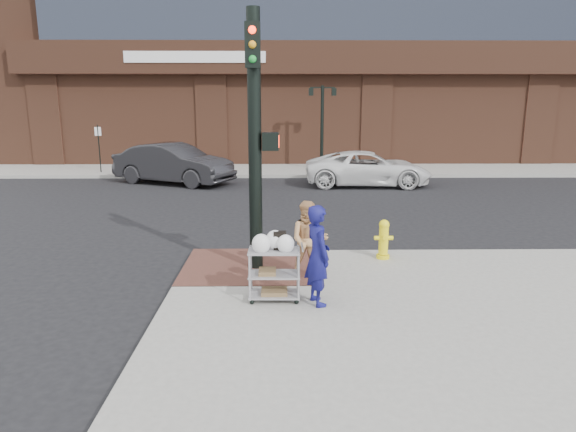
{
  "coord_description": "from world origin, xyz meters",
  "views": [
    {
      "loc": [
        0.01,
        -9.18,
        3.49
      ],
      "look_at": [
        0.14,
        0.67,
        1.25
      ],
      "focal_mm": 32.0,
      "sensor_mm": 36.0,
      "label": 1
    }
  ],
  "objects_px": {
    "traffic_signal_pole": "(256,135)",
    "fire_hydrant": "(384,239)",
    "minivan_white": "(368,169)",
    "sedan_dark": "(173,164)",
    "utility_cart": "(274,270)",
    "woman_blue": "(318,255)",
    "pedestrian_tan": "(309,240)",
    "lamp_post": "(322,118)"
  },
  "relations": [
    {
      "from": "lamp_post",
      "to": "fire_hydrant",
      "type": "height_order",
      "value": "lamp_post"
    },
    {
      "from": "traffic_signal_pole",
      "to": "fire_hydrant",
      "type": "distance_m",
      "value": 3.54
    },
    {
      "from": "fire_hydrant",
      "to": "traffic_signal_pole",
      "type": "bearing_deg",
      "value": -167.27
    },
    {
      "from": "traffic_signal_pole",
      "to": "fire_hydrant",
      "type": "xyz_separation_m",
      "value": [
        2.67,
        0.6,
        -2.25
      ]
    },
    {
      "from": "utility_cart",
      "to": "traffic_signal_pole",
      "type": "bearing_deg",
      "value": 101.81
    },
    {
      "from": "fire_hydrant",
      "to": "pedestrian_tan",
      "type": "bearing_deg",
      "value": -143.78
    },
    {
      "from": "traffic_signal_pole",
      "to": "utility_cart",
      "type": "bearing_deg",
      "value": -78.19
    },
    {
      "from": "woman_blue",
      "to": "utility_cart",
      "type": "bearing_deg",
      "value": 59.11
    },
    {
      "from": "lamp_post",
      "to": "sedan_dark",
      "type": "xyz_separation_m",
      "value": [
        -6.54,
        -3.52,
        -1.77
      ]
    },
    {
      "from": "lamp_post",
      "to": "minivan_white",
      "type": "distance_m",
      "value": 4.84
    },
    {
      "from": "pedestrian_tan",
      "to": "minivan_white",
      "type": "xyz_separation_m",
      "value": [
        3.06,
        11.69,
        -0.19
      ]
    },
    {
      "from": "traffic_signal_pole",
      "to": "minivan_white",
      "type": "xyz_separation_m",
      "value": [
        4.07,
        11.07,
        -2.12
      ]
    },
    {
      "from": "fire_hydrant",
      "to": "utility_cart",
      "type": "bearing_deg",
      "value": -134.69
    },
    {
      "from": "woman_blue",
      "to": "pedestrian_tan",
      "type": "distance_m",
      "value": 1.27
    },
    {
      "from": "traffic_signal_pole",
      "to": "sedan_dark",
      "type": "xyz_separation_m",
      "value": [
        -4.06,
        11.71,
        -1.98
      ]
    },
    {
      "from": "sedan_dark",
      "to": "utility_cart",
      "type": "height_order",
      "value": "sedan_dark"
    },
    {
      "from": "sedan_dark",
      "to": "traffic_signal_pole",
      "type": "bearing_deg",
      "value": -135.88
    },
    {
      "from": "sedan_dark",
      "to": "lamp_post",
      "type": "bearing_deg",
      "value": -36.72
    },
    {
      "from": "lamp_post",
      "to": "traffic_signal_pole",
      "type": "relative_size",
      "value": 0.8
    },
    {
      "from": "traffic_signal_pole",
      "to": "lamp_post",
      "type": "bearing_deg",
      "value": 80.76
    },
    {
      "from": "lamp_post",
      "to": "pedestrian_tan",
      "type": "distance_m",
      "value": 16.01
    },
    {
      "from": "minivan_white",
      "to": "fire_hydrant",
      "type": "relative_size",
      "value": 6.01
    },
    {
      "from": "woman_blue",
      "to": "minivan_white",
      "type": "xyz_separation_m",
      "value": [
        2.99,
        12.96,
        -0.28
      ]
    },
    {
      "from": "sedan_dark",
      "to": "utility_cart",
      "type": "xyz_separation_m",
      "value": [
        4.43,
        -13.44,
        -0.16
      ]
    },
    {
      "from": "lamp_post",
      "to": "woman_blue",
      "type": "bearing_deg",
      "value": -94.66
    },
    {
      "from": "traffic_signal_pole",
      "to": "pedestrian_tan",
      "type": "xyz_separation_m",
      "value": [
        1.01,
        -0.62,
        -1.93
      ]
    },
    {
      "from": "lamp_post",
      "to": "sedan_dark",
      "type": "height_order",
      "value": "lamp_post"
    },
    {
      "from": "traffic_signal_pole",
      "to": "pedestrian_tan",
      "type": "bearing_deg",
      "value": -31.53
    },
    {
      "from": "woman_blue",
      "to": "sedan_dark",
      "type": "height_order",
      "value": "woman_blue"
    },
    {
      "from": "lamp_post",
      "to": "traffic_signal_pole",
      "type": "height_order",
      "value": "traffic_signal_pole"
    },
    {
      "from": "sedan_dark",
      "to": "pedestrian_tan",
      "type": "bearing_deg",
      "value": -132.66
    },
    {
      "from": "minivan_white",
      "to": "traffic_signal_pole",
      "type": "bearing_deg",
      "value": 162.77
    },
    {
      "from": "woman_blue",
      "to": "sedan_dark",
      "type": "distance_m",
      "value": 14.53
    },
    {
      "from": "traffic_signal_pole",
      "to": "sedan_dark",
      "type": "relative_size",
      "value": 0.97
    },
    {
      "from": "pedestrian_tan",
      "to": "sedan_dark",
      "type": "bearing_deg",
      "value": 115.97
    },
    {
      "from": "pedestrian_tan",
      "to": "fire_hydrant",
      "type": "height_order",
      "value": "pedestrian_tan"
    },
    {
      "from": "lamp_post",
      "to": "utility_cart",
      "type": "relative_size",
      "value": 3.33
    },
    {
      "from": "pedestrian_tan",
      "to": "woman_blue",
      "type": "bearing_deg",
      "value": -82.97
    },
    {
      "from": "traffic_signal_pole",
      "to": "pedestrian_tan",
      "type": "relative_size",
      "value": 3.34
    },
    {
      "from": "fire_hydrant",
      "to": "lamp_post",
      "type": "bearing_deg",
      "value": 90.77
    },
    {
      "from": "traffic_signal_pole",
      "to": "sedan_dark",
      "type": "distance_m",
      "value": 12.55
    },
    {
      "from": "sedan_dark",
      "to": "fire_hydrant",
      "type": "relative_size",
      "value": 6.04
    }
  ]
}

